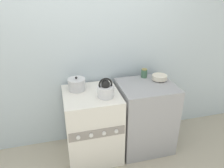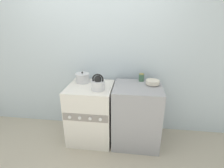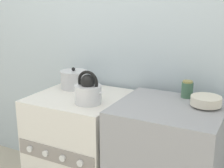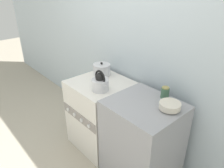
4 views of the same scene
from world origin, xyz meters
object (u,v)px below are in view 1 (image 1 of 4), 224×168
Objects in this scene: stove at (93,125)px; storage_jar at (144,73)px; kettle at (106,90)px; cooking_pot at (77,84)px; enamel_bowl at (159,77)px.

stove is 7.50× the size of storage_jar.
kettle is 1.09× the size of cooking_pot.
stove is at bearing 142.22° from kettle.
cooking_pot is at bearing -175.60° from storage_jar.
cooking_pot is at bearing 135.78° from stove.
cooking_pot reaches higher than enamel_bowl.
enamel_bowl is (0.73, 0.19, -0.01)m from kettle.
cooking_pot is 1.03m from enamel_bowl.
stove is 1.02m from enamel_bowl.
kettle reaches higher than cooking_pot.
stove is 4.17× the size of cooking_pot.
storage_jar is at bearing 4.40° from cooking_pot.
kettle reaches higher than storage_jar.
kettle is 1.96× the size of storage_jar.
kettle is 0.39m from cooking_pot.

